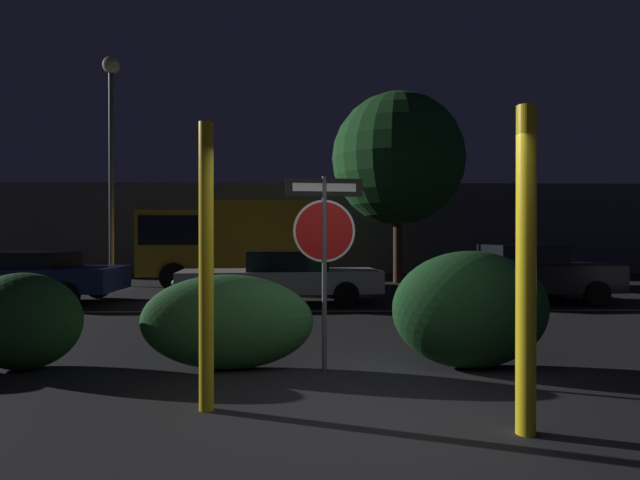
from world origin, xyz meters
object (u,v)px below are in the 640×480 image
object	(u,v)px
yellow_pole_left	(206,266)
passing_car_3	(525,273)
hedge_bush_2	(227,322)
stop_sign	(324,232)
hedge_bush_1	(23,321)
passing_car_1	(27,276)
delivery_truck	(231,240)
hedge_bush_3	(470,309)
yellow_pole_right	(526,270)
passing_car_2	(281,277)
tree_0	(398,159)
street_lamp	(111,124)

from	to	relation	value
yellow_pole_left	passing_car_3	xyz separation A→B (m)	(6.41, 7.62, -0.64)
hedge_bush_2	stop_sign	bearing A→B (deg)	-5.14
hedge_bush_1	passing_car_1	distance (m)	7.19
passing_car_1	delivery_truck	bearing A→B (deg)	-48.46
hedge_bush_3	yellow_pole_left	bearing A→B (deg)	-154.21
hedge_bush_3	passing_car_1	size ratio (longest dim) A/B	0.43
stop_sign	hedge_bush_3	bearing A→B (deg)	-2.44
stop_sign	yellow_pole_right	size ratio (longest dim) A/B	0.87
hedge_bush_2	hedge_bush_3	size ratio (longest dim) A/B	1.09
stop_sign	hedge_bush_2	xyz separation A→B (m)	(-1.21, 0.11, -1.11)
hedge_bush_3	passing_car_2	bearing A→B (deg)	114.03
yellow_pole_left	tree_0	xyz separation A→B (m)	(4.17, 13.06, 3.07)
passing_car_2	delivery_truck	xyz separation A→B (m)	(-1.90, 4.35, 0.89)
hedge_bush_3	passing_car_2	world-z (taller)	hedge_bush_3
stop_sign	passing_car_3	world-z (taller)	stop_sign
hedge_bush_2	passing_car_3	size ratio (longest dim) A/B	0.49
stop_sign	passing_car_3	xyz separation A→B (m)	(5.24, 6.28, -0.98)
delivery_truck	hedge_bush_3	bearing A→B (deg)	-160.63
stop_sign	hedge_bush_3	size ratio (longest dim) A/B	1.21
hedge_bush_1	delivery_truck	world-z (taller)	delivery_truck
passing_car_1	delivery_truck	xyz separation A→B (m)	(4.44, 4.03, 0.88)
stop_sign	street_lamp	size ratio (longest dim) A/B	0.31
hedge_bush_3	street_lamp	xyz separation A→B (m)	(-8.64, 10.67, 4.69)
yellow_pole_right	delivery_truck	xyz separation A→B (m)	(-4.38, 12.48, 0.18)
hedge_bush_2	tree_0	distance (m)	12.93
yellow_pole_right	hedge_bush_1	world-z (taller)	yellow_pole_right
passing_car_2	tree_0	world-z (taller)	tree_0
yellow_pole_left	delivery_truck	distance (m)	11.96
yellow_pole_left	street_lamp	xyz separation A→B (m)	(-5.64, 12.12, 4.05)
hedge_bush_1	hedge_bush_2	size ratio (longest dim) A/B	0.67
hedge_bush_2	hedge_bush_3	bearing A→B (deg)	-0.08
tree_0	hedge_bush_2	bearing A→B (deg)	-109.97
yellow_pole_right	delivery_truck	bearing A→B (deg)	109.33
hedge_bush_2	street_lamp	distance (m)	12.98
passing_car_2	street_lamp	size ratio (longest dim) A/B	0.66
yellow_pole_right	hedge_bush_3	size ratio (longest dim) A/B	1.39
tree_0	stop_sign	bearing A→B (deg)	-104.40
hedge_bush_1	hedge_bush_2	xyz separation A→B (m)	(2.53, -0.05, -0.01)
hedge_bush_2	passing_car_1	size ratio (longest dim) A/B	0.46
street_lamp	yellow_pole_left	bearing A→B (deg)	-65.03
passing_car_3	tree_0	bearing A→B (deg)	-161.31
passing_car_1	yellow_pole_right	bearing A→B (deg)	-134.48
passing_car_3	street_lamp	world-z (taller)	street_lamp
yellow_pole_right	street_lamp	xyz separation A→B (m)	(-8.43, 12.75, 4.05)
passing_car_2	delivery_truck	distance (m)	4.83
hedge_bush_3	passing_car_1	bearing A→B (deg)	144.85
hedge_bush_2	passing_car_1	distance (m)	8.74
hedge_bush_2	passing_car_2	xyz separation A→B (m)	(0.35, 6.05, 0.07)
passing_car_3	hedge_bush_3	bearing A→B (deg)	-32.58
hedge_bush_1	street_lamp	xyz separation A→B (m)	(-3.07, 10.61, 4.82)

